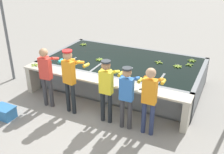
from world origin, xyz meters
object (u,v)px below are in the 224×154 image
object	(u,v)px
banana_bunch_floating_2	(189,65)
support_post_left	(6,34)
knife_0	(144,89)
worker_4	(150,95)
banana_bunch_floating_0	(83,44)
worker_0	(46,72)
banana_bunch_floating_1	(100,60)
crate	(5,112)
banana_bunch_floating_3	(178,66)
banana_bunch_ledge_0	(35,65)
worker_3	(127,92)
worker_1	(70,75)
banana_bunch_floating_4	(159,62)
worker_2	(107,85)
banana_bunch_floating_5	(192,61)

from	to	relation	value
banana_bunch_floating_2	support_post_left	xyz separation A→B (m)	(-5.54, -1.72, 0.72)
knife_0	support_post_left	xyz separation A→B (m)	(-4.82, 0.36, 0.73)
worker_4	banana_bunch_floating_0	world-z (taller)	worker_4
worker_0	banana_bunch_floating_2	bearing A→B (deg)	38.05
banana_bunch_floating_1	support_post_left	bearing A→B (deg)	-162.35
banana_bunch_floating_1	crate	size ratio (longest dim) A/B	0.51
knife_0	crate	world-z (taller)	knife_0
banana_bunch_floating_3	support_post_left	xyz separation A→B (m)	(-5.25, -1.44, 0.73)
worker_4	knife_0	bearing A→B (deg)	121.27
banana_bunch_ledge_0	support_post_left	world-z (taller)	support_post_left
banana_bunch_floating_3	banana_bunch_ledge_0	xyz separation A→B (m)	(-3.90, -1.77, 0.00)
worker_3	crate	xyz separation A→B (m)	(-3.01, -1.01, -0.81)
worker_3	worker_4	size ratio (longest dim) A/B	0.95
worker_0	worker_1	distance (m)	0.76
worker_3	banana_bunch_ledge_0	bearing A→B (deg)	170.13
banana_bunch_floating_4	knife_0	size ratio (longest dim) A/B	1.03
worker_2	banana_bunch_ledge_0	distance (m)	2.74
crate	knife_0	bearing A→B (deg)	25.48
banana_bunch_floating_2	crate	size ratio (longest dim) A/B	0.45
worker_0	worker_1	bearing A→B (deg)	-0.52
knife_0	worker_2	bearing A→B (deg)	-147.45
banana_bunch_floating_1	banana_bunch_floating_2	distance (m)	2.77
banana_bunch_floating_0	banana_bunch_floating_2	size ratio (longest dim) A/B	1.13
banana_bunch_floating_5	banana_bunch_ledge_0	xyz separation A→B (m)	(-4.19, -2.43, 0.00)
banana_bunch_floating_3	banana_bunch_ledge_0	world-z (taller)	banana_bunch_ledge_0
banana_bunch_ledge_0	worker_3	bearing A→B (deg)	-9.87
worker_0	worker_4	xyz separation A→B (m)	(2.91, -0.01, -0.01)
banana_bunch_floating_4	crate	world-z (taller)	banana_bunch_floating_4
banana_bunch_floating_2	worker_4	bearing A→B (deg)	-98.71
worker_2	banana_bunch_ledge_0	world-z (taller)	worker_2
banana_bunch_floating_0	knife_0	xyz separation A→B (m)	(3.22, -2.37, -0.01)
banana_bunch_floating_3	knife_0	xyz separation A→B (m)	(-0.43, -1.80, -0.01)
worker_0	banana_bunch_floating_1	xyz separation A→B (m)	(0.66, 1.79, -0.15)
worker_2	banana_bunch_floating_3	world-z (taller)	worker_2
worker_2	banana_bunch_floating_4	size ratio (longest dim) A/B	5.91
worker_1	worker_3	size ratio (longest dim) A/B	1.10
worker_1	worker_2	distance (m)	1.05
banana_bunch_floating_5	crate	size ratio (longest dim) A/B	0.51
banana_bunch_floating_5	support_post_left	distance (m)	5.97
worker_0	banana_bunch_floating_1	distance (m)	1.91
worker_2	banana_bunch_floating_0	world-z (taller)	worker_2
support_post_left	worker_2	bearing A→B (deg)	-11.95
worker_1	banana_bunch_floating_4	xyz separation A→B (m)	(1.66, 2.38, -0.21)
worker_4	banana_bunch_floating_4	distance (m)	2.44
worker_2	banana_bunch_floating_2	world-z (taller)	worker_2
banana_bunch_floating_3	knife_0	world-z (taller)	banana_bunch_floating_3
banana_bunch_floating_2	banana_bunch_floating_3	xyz separation A→B (m)	(-0.29, -0.28, -0.00)
banana_bunch_floating_4	banana_bunch_ledge_0	size ratio (longest dim) A/B	1.02
worker_1	banana_bunch_floating_1	world-z (taller)	worker_1
worker_4	banana_bunch_floating_2	bearing A→B (deg)	81.29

